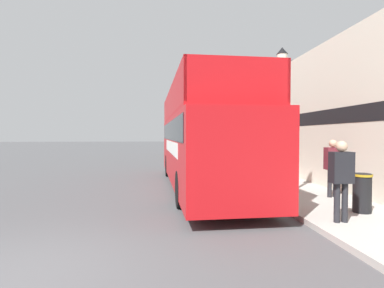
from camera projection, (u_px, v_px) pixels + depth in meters
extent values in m
plane|color=#4C4C4F|center=(137.00, 160.00, 25.32)|extent=(144.00, 144.00, 0.00)
cube|color=#ADAAA3|center=(224.00, 162.00, 23.02)|extent=(2.82, 108.00, 0.14)
cube|color=black|center=(377.00, 112.00, 8.71)|extent=(0.12, 11.78, 0.55)
cube|color=#935642|center=(270.00, 125.00, 25.64)|extent=(6.00, 19.07, 5.91)
pyramid|color=#383333|center=(270.00, 77.00, 25.52)|extent=(6.00, 19.07, 2.28)
cube|color=red|center=(201.00, 149.00, 12.06)|extent=(2.93, 11.32, 2.49)
cube|color=white|center=(204.00, 147.00, 11.50)|extent=(2.77, 6.26, 0.45)
cube|color=black|center=(201.00, 131.00, 12.04)|extent=(2.93, 10.42, 0.70)
cube|color=red|center=(201.00, 117.00, 12.02)|extent=(2.90, 10.42, 0.10)
cube|color=red|center=(171.00, 102.00, 11.84)|extent=(0.43, 10.33, 1.05)
cube|color=red|center=(231.00, 103.00, 12.17)|extent=(0.43, 10.33, 1.05)
cube|color=red|center=(238.00, 79.00, 6.92)|extent=(2.54, 0.16, 1.05)
cube|color=red|center=(188.00, 111.00, 16.34)|extent=(2.59, 1.66, 1.05)
cylinder|color=black|center=(168.00, 166.00, 15.39)|extent=(0.32, 1.08, 1.07)
cylinder|color=black|center=(212.00, 165.00, 15.69)|extent=(0.32, 1.08, 1.07)
cylinder|color=black|center=(181.00, 189.00, 8.71)|extent=(0.32, 1.08, 1.07)
cylinder|color=black|center=(257.00, 187.00, 9.01)|extent=(0.32, 1.08, 1.07)
cube|color=silver|center=(193.00, 157.00, 21.49)|extent=(1.85, 4.37, 0.66)
cube|color=black|center=(193.00, 149.00, 21.34)|extent=(1.63, 2.10, 0.51)
cylinder|color=black|center=(180.00, 159.00, 22.76)|extent=(0.20, 0.65, 0.65)
cylinder|color=black|center=(202.00, 158.00, 22.92)|extent=(0.20, 0.65, 0.65)
cylinder|color=black|center=(182.00, 162.00, 20.06)|extent=(0.20, 0.65, 0.65)
cylinder|color=black|center=(207.00, 162.00, 20.23)|extent=(0.20, 0.65, 0.65)
cylinder|color=#232328|center=(337.00, 203.00, 6.76)|extent=(0.13, 0.13, 0.89)
cylinder|color=#232328|center=(345.00, 203.00, 6.78)|extent=(0.13, 0.13, 0.89)
cube|color=black|center=(341.00, 167.00, 6.75)|extent=(0.48, 0.27, 0.71)
sphere|color=tan|center=(342.00, 146.00, 6.73)|extent=(0.25, 0.25, 0.25)
cylinder|color=#232328|center=(330.00, 183.00, 9.51)|extent=(0.13, 0.13, 0.89)
cylinder|color=#232328|center=(335.00, 183.00, 9.52)|extent=(0.13, 0.13, 0.89)
cube|color=maroon|center=(333.00, 158.00, 9.49)|extent=(0.48, 0.26, 0.70)
sphere|color=tan|center=(333.00, 144.00, 9.48)|extent=(0.24, 0.24, 0.24)
cylinder|color=black|center=(281.00, 133.00, 9.54)|extent=(0.13, 0.13, 4.09)
cylinder|color=silver|center=(282.00, 61.00, 9.47)|extent=(0.32, 0.32, 0.45)
cone|color=black|center=(282.00, 51.00, 9.46)|extent=(0.35, 0.35, 0.22)
cylinder|color=black|center=(229.00, 132.00, 16.96)|extent=(0.13, 0.13, 4.33)
cylinder|color=silver|center=(229.00, 89.00, 16.89)|extent=(0.32, 0.32, 0.45)
cone|color=black|center=(229.00, 83.00, 16.88)|extent=(0.35, 0.35, 0.22)
cylinder|color=black|center=(210.00, 136.00, 24.41)|extent=(0.13, 0.13, 3.85)
cylinder|color=silver|center=(210.00, 109.00, 24.34)|extent=(0.32, 0.32, 0.45)
cone|color=black|center=(210.00, 105.00, 24.33)|extent=(0.35, 0.35, 0.22)
cylinder|color=black|center=(362.00, 193.00, 7.64)|extent=(0.44, 0.44, 1.00)
cylinder|color=#B28E1E|center=(362.00, 175.00, 7.62)|extent=(0.48, 0.48, 0.06)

